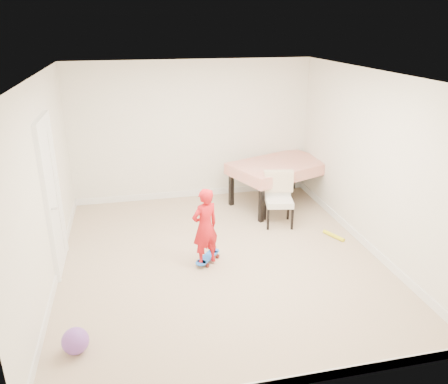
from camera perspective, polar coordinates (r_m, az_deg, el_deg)
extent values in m
plane|color=tan|center=(6.43, -0.49, -8.62)|extent=(5.00, 5.00, 0.00)
cube|color=white|center=(5.61, -0.58, 14.87)|extent=(4.50, 5.00, 0.04)
cube|color=silver|center=(8.24, -4.13, 7.88)|extent=(4.50, 0.04, 2.60)
cube|color=silver|center=(3.72, 7.50, -9.85)|extent=(4.50, 0.04, 2.60)
cube|color=silver|center=(5.88, -22.31, 0.71)|extent=(0.04, 5.00, 2.60)
cube|color=silver|center=(6.69, 18.54, 3.61)|extent=(0.04, 5.00, 2.60)
cube|color=white|center=(6.25, -21.50, -0.70)|extent=(0.11, 0.94, 2.11)
cube|color=white|center=(8.62, -3.92, -0.14)|extent=(4.50, 0.02, 0.12)
cube|color=white|center=(4.48, 6.72, -23.63)|extent=(4.50, 0.02, 0.12)
cube|color=white|center=(6.39, -20.84, -9.75)|extent=(0.02, 5.00, 0.12)
cube|color=white|center=(7.15, 17.45, -5.88)|extent=(0.02, 5.00, 0.12)
imported|color=red|center=(6.01, -2.49, -4.87)|extent=(0.48, 0.41, 1.12)
sphere|color=purple|center=(5.00, -18.85, -17.93)|extent=(0.28, 0.28, 0.28)
cylinder|color=yellow|center=(7.21, 14.12, -5.55)|extent=(0.22, 0.39, 0.06)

